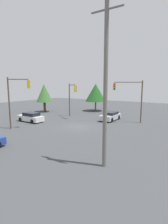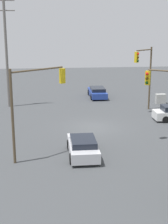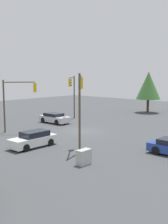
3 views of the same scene
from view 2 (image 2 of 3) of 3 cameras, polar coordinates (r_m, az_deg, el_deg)
The scene contains 7 objects.
ground_plane at distance 30.54m, azimuth 1.69°, elevation -2.53°, with size 80.00×80.00×0.00m, color #424447.
sedan_blue at distance 42.36m, azimuth 2.23°, elevation 3.30°, with size 2.00×4.58×1.27m.
sedan_silver at distance 24.03m, azimuth -0.19°, elevation -5.78°, with size 2.04×4.39×1.32m.
traffic_signal_main at distance 23.10m, azimuth -8.36°, elevation 2.71°, with size 3.66×2.75×6.28m.
traffic_signal_cross at distance 35.75m, azimuth 10.12°, elevation 7.07°, with size 2.27×1.93×6.58m.
utility_pole_tall at distance 37.79m, azimuth -12.80°, elevation 10.08°, with size 2.20×0.28×11.79m.
electrical_cabinet at distance 40.06m, azimuth 12.61°, elevation 2.16°, with size 1.11×0.59×1.11m, color #B2B2AD.
Camera 2 is at (-3.97, -28.86, 9.15)m, focal length 55.00 mm.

